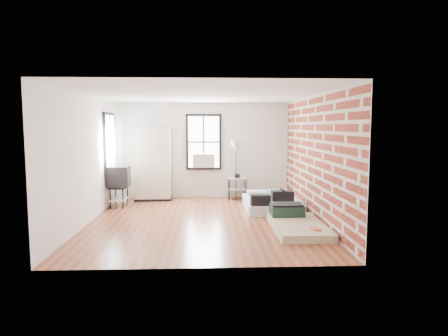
{
  "coord_description": "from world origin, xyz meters",
  "views": [
    {
      "loc": [
        0.09,
        -8.79,
        2.12
      ],
      "look_at": [
        0.48,
        0.3,
        1.16
      ],
      "focal_mm": 32.0,
      "sensor_mm": 36.0,
      "label": 1
    }
  ],
  "objects_px": {
    "side_table": "(237,182)",
    "tv_stand": "(119,178)",
    "wardrobe": "(153,165)",
    "floor_lamp": "(236,149)",
    "mattress_main": "(271,203)",
    "mattress_bare": "(295,222)"
  },
  "relations": [
    {
      "from": "wardrobe",
      "to": "side_table",
      "type": "height_order",
      "value": "wardrobe"
    },
    {
      "from": "floor_lamp",
      "to": "wardrobe",
      "type": "bearing_deg",
      "value": 180.0
    },
    {
      "from": "wardrobe",
      "to": "side_table",
      "type": "xyz_separation_m",
      "value": [
        2.42,
        0.07,
        -0.52
      ]
    },
    {
      "from": "mattress_main",
      "to": "floor_lamp",
      "type": "height_order",
      "value": "floor_lamp"
    },
    {
      "from": "wardrobe",
      "to": "tv_stand",
      "type": "relative_size",
      "value": 1.9
    },
    {
      "from": "wardrobe",
      "to": "tv_stand",
      "type": "xyz_separation_m",
      "value": [
        -0.76,
        -0.98,
        -0.25
      ]
    },
    {
      "from": "mattress_main",
      "to": "wardrobe",
      "type": "bearing_deg",
      "value": 156.38
    },
    {
      "from": "tv_stand",
      "to": "mattress_main",
      "type": "bearing_deg",
      "value": -6.89
    },
    {
      "from": "mattress_main",
      "to": "wardrobe",
      "type": "height_order",
      "value": "wardrobe"
    },
    {
      "from": "wardrobe",
      "to": "mattress_main",
      "type": "bearing_deg",
      "value": -26.12
    },
    {
      "from": "mattress_bare",
      "to": "side_table",
      "type": "height_order",
      "value": "side_table"
    },
    {
      "from": "tv_stand",
      "to": "floor_lamp",
      "type": "bearing_deg",
      "value": 16.69
    },
    {
      "from": "floor_lamp",
      "to": "tv_stand",
      "type": "relative_size",
      "value": 1.58
    },
    {
      "from": "wardrobe",
      "to": "mattress_bare",
      "type": "bearing_deg",
      "value": -47.32
    },
    {
      "from": "side_table",
      "to": "floor_lamp",
      "type": "xyz_separation_m",
      "value": [
        -0.04,
        -0.07,
        0.96
      ]
    },
    {
      "from": "side_table",
      "to": "tv_stand",
      "type": "bearing_deg",
      "value": -161.82
    },
    {
      "from": "mattress_main",
      "to": "side_table",
      "type": "xyz_separation_m",
      "value": [
        -0.78,
        1.49,
        0.34
      ]
    },
    {
      "from": "mattress_main",
      "to": "tv_stand",
      "type": "height_order",
      "value": "tv_stand"
    },
    {
      "from": "floor_lamp",
      "to": "tv_stand",
      "type": "bearing_deg",
      "value": -162.76
    },
    {
      "from": "floor_lamp",
      "to": "side_table",
      "type": "bearing_deg",
      "value": 60.49
    },
    {
      "from": "floor_lamp",
      "to": "tv_stand",
      "type": "height_order",
      "value": "floor_lamp"
    },
    {
      "from": "mattress_main",
      "to": "tv_stand",
      "type": "xyz_separation_m",
      "value": [
        -3.96,
        0.44,
        0.61
      ]
    }
  ]
}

